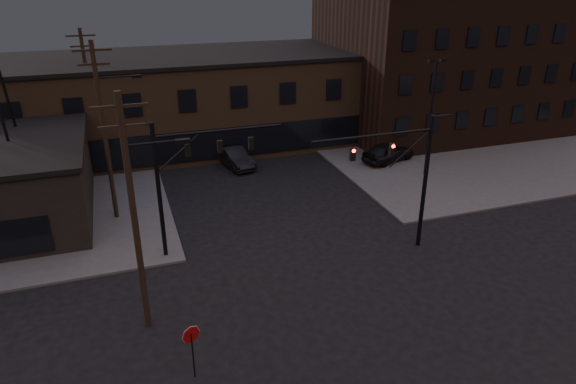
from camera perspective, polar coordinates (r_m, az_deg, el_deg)
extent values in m
plane|color=black|center=(25.87, 7.11, -12.81)|extent=(140.00, 140.00, 0.00)
cube|color=#474744|center=(53.58, 18.39, 6.00)|extent=(30.00, 30.00, 0.15)
cube|color=brown|center=(48.79, -7.11, 10.16)|extent=(40.00, 12.00, 8.00)
cube|color=black|center=(55.20, 16.84, 14.11)|extent=(22.00, 16.00, 14.00)
cylinder|color=black|center=(30.27, 14.96, 0.93)|extent=(0.24, 0.24, 8.00)
cylinder|color=black|center=(27.45, 9.50, 6.20)|extent=(7.00, 0.14, 0.14)
cube|color=#FF140C|center=(28.28, 11.47, 4.65)|extent=(0.28, 0.22, 0.70)
cube|color=#FF140C|center=(27.21, 7.19, 4.19)|extent=(0.28, 0.22, 0.70)
cylinder|color=black|center=(28.84, -14.12, -0.13)|extent=(0.24, 0.24, 8.00)
cylinder|color=black|center=(28.16, -7.66, 6.77)|extent=(7.00, 0.14, 0.14)
cube|color=black|center=(28.17, -11.05, 4.61)|extent=(0.28, 0.22, 0.70)
cube|color=black|center=(28.44, -7.56, 5.03)|extent=(0.28, 0.22, 0.70)
cube|color=black|center=(28.80, -4.14, 5.42)|extent=(0.28, 0.22, 0.70)
cylinder|color=black|center=(21.83, -10.51, -17.42)|extent=(0.06, 0.06, 2.20)
cylinder|color=maroon|center=(21.21, -10.72, -15.35)|extent=(0.72, 0.33, 0.76)
cylinder|color=black|center=(22.71, -16.69, -2.98)|extent=(0.28, 0.28, 11.00)
cube|color=black|center=(21.06, -18.25, 9.03)|extent=(2.20, 0.12, 0.12)
cube|color=black|center=(21.26, -17.98, 6.95)|extent=(1.80, 0.12, 0.12)
cube|color=black|center=(21.64, -11.62, 5.56)|extent=(0.60, 0.25, 0.18)
cylinder|color=black|center=(33.87, -19.68, 5.93)|extent=(0.28, 0.28, 11.50)
cube|color=black|center=(32.78, -20.95, 14.50)|extent=(2.20, 0.12, 0.12)
cube|color=black|center=(32.90, -20.74, 13.14)|extent=(1.80, 0.12, 0.12)
cube|color=black|center=(33.07, -16.49, 12.22)|extent=(0.60, 0.25, 0.18)
cylinder|color=black|center=(45.58, -21.11, 9.74)|extent=(0.28, 0.28, 11.00)
cube|color=black|center=(44.78, -22.06, 15.81)|extent=(2.20, 0.12, 0.12)
cube|color=black|center=(44.88, -21.90, 14.80)|extent=(1.80, 0.12, 0.12)
cylinder|color=black|center=(41.03, 15.52, 7.59)|extent=(0.14, 0.14, 9.00)
cube|color=black|center=(39.79, 15.64, 13.84)|extent=(0.50, 0.28, 0.18)
cube|color=black|center=(40.36, 16.85, 13.84)|extent=(0.50, 0.28, 0.18)
cylinder|color=black|center=(48.38, 18.26, 9.65)|extent=(0.14, 0.14, 9.00)
cube|color=black|center=(47.27, 18.47, 14.97)|extent=(0.50, 0.28, 0.18)
cube|color=black|center=(47.87, 19.47, 14.94)|extent=(0.50, 0.28, 0.18)
imported|color=black|center=(44.27, 11.10, 4.41)|extent=(5.30, 3.45, 1.68)
imported|color=#B7B7B9|center=(50.17, 8.87, 6.72)|extent=(5.32, 3.50, 1.43)
imported|color=black|center=(43.01, -6.00, 3.90)|extent=(2.77, 5.18, 1.62)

